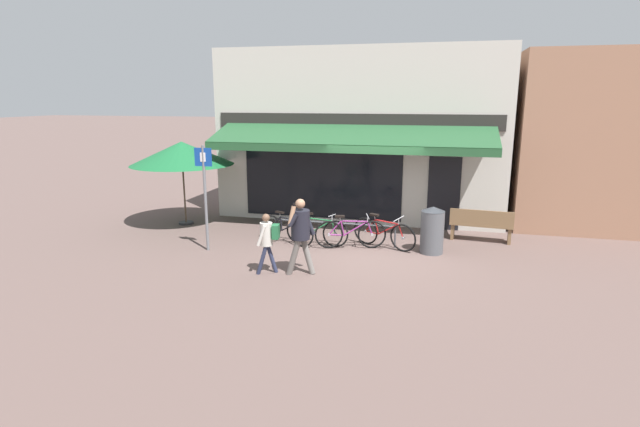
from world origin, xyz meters
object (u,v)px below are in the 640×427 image
at_px(bicycle_red, 384,233).
at_px(pedestrian_child, 268,236).
at_px(pedestrian_adult, 300,229).
at_px(litter_bin, 432,230).
at_px(cafe_parasol, 182,153).
at_px(park_bench, 481,224).
at_px(bicycle_purple, 350,234).
at_px(bicycle_green, 317,231).
at_px(parking_sign, 205,187).
at_px(bicycle_black, 287,230).

distance_m(bicycle_red, pedestrian_child, 3.33).
height_order(pedestrian_adult, litter_bin, pedestrian_adult).
bearing_deg(cafe_parasol, litter_bin, -8.95).
distance_m(litter_bin, park_bench, 1.82).
bearing_deg(bicycle_red, bicycle_purple, -139.89).
xyz_separation_m(bicycle_red, pedestrian_adult, (-1.49, -2.35, 0.63)).
height_order(bicycle_green, cafe_parasol, cafe_parasol).
height_order(bicycle_red, pedestrian_adult, pedestrian_adult).
bearing_deg(pedestrian_child, parking_sign, -39.29).
xyz_separation_m(bicycle_green, bicycle_purple, (0.90, -0.10, 0.02)).
bearing_deg(cafe_parasol, pedestrian_child, -41.91).
bearing_deg(parking_sign, bicycle_green, 23.77).
height_order(bicycle_black, pedestrian_adult, pedestrian_adult).
bearing_deg(bicycle_black, bicycle_red, 26.60).
relative_size(pedestrian_child, parking_sign, 0.51).
height_order(litter_bin, park_bench, litter_bin).
relative_size(bicycle_green, bicycle_purple, 0.97).
relative_size(bicycle_purple, cafe_parasol, 0.59).
bearing_deg(bicycle_black, litter_bin, 23.45).
height_order(bicycle_green, litter_bin, litter_bin).
bearing_deg(bicycle_green, pedestrian_adult, -77.91).
relative_size(pedestrian_adult, cafe_parasol, 0.56).
distance_m(bicycle_red, cafe_parasol, 6.41).
bearing_deg(pedestrian_adult, bicycle_purple, -100.15).
relative_size(pedestrian_child, park_bench, 0.82).
height_order(bicycle_purple, parking_sign, parking_sign).
xyz_separation_m(parking_sign, cafe_parasol, (-1.85, 2.28, 0.54)).
distance_m(bicycle_red, park_bench, 2.71).
xyz_separation_m(bicycle_black, bicycle_green, (0.80, 0.03, 0.01)).
bearing_deg(pedestrian_adult, pedestrian_child, 17.81).
distance_m(bicycle_purple, cafe_parasol, 5.69).
height_order(bicycle_red, pedestrian_child, pedestrian_child).
relative_size(bicycle_black, pedestrian_child, 1.25).
xyz_separation_m(pedestrian_adult, cafe_parasol, (-4.59, 3.37, 1.12)).
bearing_deg(pedestrian_adult, parking_sign, -14.11).
distance_m(bicycle_red, pedestrian_adult, 2.85).
bearing_deg(bicycle_red, parking_sign, -139.86).
bearing_deg(pedestrian_child, cafe_parasol, -50.34).
bearing_deg(bicycle_green, bicycle_purple, 0.34).
bearing_deg(bicycle_red, park_bench, 50.44).
xyz_separation_m(bicycle_black, bicycle_purple, (1.70, -0.07, 0.02)).
distance_m(pedestrian_child, cafe_parasol, 5.39).
xyz_separation_m(bicycle_black, bicycle_red, (2.51, 0.17, 0.02)).
relative_size(bicycle_black, bicycle_green, 0.98).
relative_size(bicycle_purple, pedestrian_child, 1.32).
distance_m(litter_bin, parking_sign, 5.62).
bearing_deg(bicycle_red, pedestrian_adult, -98.79).
height_order(bicycle_purple, cafe_parasol, cafe_parasol).
relative_size(bicycle_purple, park_bench, 1.07).
height_order(bicycle_black, bicycle_red, bicycle_red).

